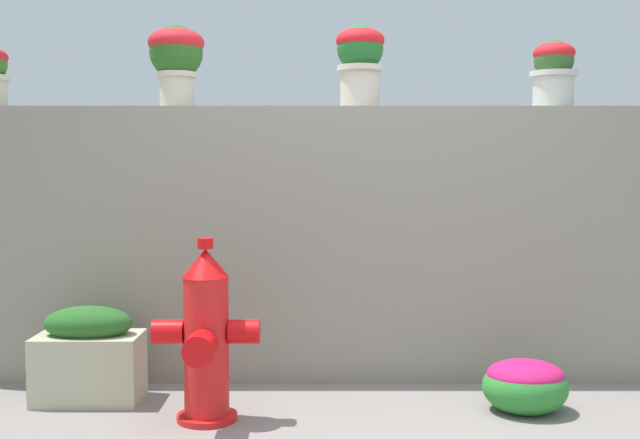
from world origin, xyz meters
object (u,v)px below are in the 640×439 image
at_px(planter_box, 86,356).
at_px(potted_plant_2, 357,58).
at_px(potted_plant_1, 173,55).
at_px(fire_hydrant, 203,338).
at_px(flower_bush_left, 522,383).
at_px(potted_plant_3, 551,70).

bearing_deg(planter_box, potted_plant_2, 18.50).
bearing_deg(potted_plant_2, potted_plant_1, 176.82).
relative_size(fire_hydrant, planter_box, 1.63).
bearing_deg(potted_plant_1, fire_hydrant, -71.69).
relative_size(potted_plant_1, flower_bush_left, 1.12).
xyz_separation_m(fire_hydrant, planter_box, (-0.66, 0.31, -0.16)).
relative_size(potted_plant_1, potted_plant_2, 1.02).
xyz_separation_m(potted_plant_3, flower_bush_left, (-0.31, -0.68, -1.63)).
bearing_deg(potted_plant_2, flower_bush_left, -38.88).
xyz_separation_m(potted_plant_1, flower_bush_left, (1.85, -0.70, -1.72)).
bearing_deg(planter_box, potted_plant_1, 55.01).
bearing_deg(planter_box, flower_bush_left, -4.22).
bearing_deg(potted_plant_2, fire_hydrant, -134.36).
distance_m(potted_plant_3, flower_bush_left, 1.79).
relative_size(potted_plant_1, planter_box, 0.88).
relative_size(potted_plant_2, potted_plant_3, 1.20).
distance_m(potted_plant_3, planter_box, 3.01).
bearing_deg(flower_bush_left, potted_plant_1, 159.25).
xyz_separation_m(potted_plant_2, potted_plant_3, (1.11, 0.04, -0.06)).
height_order(potted_plant_1, flower_bush_left, potted_plant_1).
height_order(fire_hydrant, planter_box, fire_hydrant).
distance_m(fire_hydrant, flower_bush_left, 1.60).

